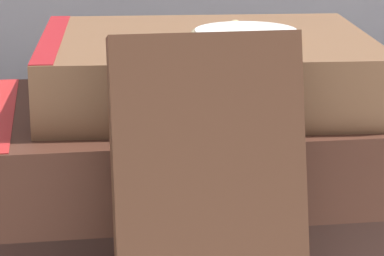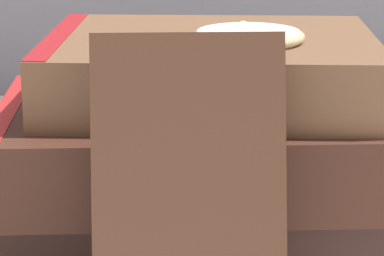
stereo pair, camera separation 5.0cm
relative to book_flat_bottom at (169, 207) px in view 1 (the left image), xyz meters
The scene contains 6 objects.
book_flat_bottom is the anchor object (origin of this frame).
book_flat_middle 0.04m from the book_flat_bottom, 93.61° to the right, with size 0.21×0.16×0.04m.
book_flat_top 0.09m from the book_flat_bottom, 10.37° to the right, with size 0.19×0.16×0.04m.
book_leaning_front 0.13m from the book_flat_bottom, 88.14° to the right, with size 0.09×0.06×0.14m.
pocket_watch 0.11m from the book_flat_bottom, 26.44° to the right, with size 0.06×0.06×0.01m.
reading_glasses 0.14m from the book_flat_bottom, 109.63° to the left, with size 0.10×0.05×0.00m.
Camera 1 is at (-0.06, -0.44, 0.22)m, focal length 85.00 mm.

